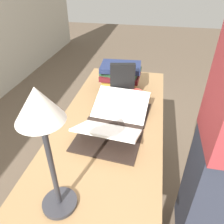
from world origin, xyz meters
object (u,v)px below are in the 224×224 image
object	(u,v)px
reading_lamp	(42,123)
coffee_mug	(135,97)
book_stack_tall	(121,77)
person_reader	(224,138)
book_standing_upright	(122,83)
open_book	(115,120)

from	to	relation	value
reading_lamp	coffee_mug	xyz separation A→B (m)	(0.77, -0.20, -0.34)
book_stack_tall	reading_lamp	distance (m)	0.99
book_stack_tall	coffee_mug	size ratio (longest dim) A/B	2.59
book_stack_tall	person_reader	bearing A→B (deg)	-130.20
book_standing_upright	coffee_mug	size ratio (longest dim) A/B	2.37
book_stack_tall	reading_lamp	bearing A→B (deg)	175.64
reading_lamp	person_reader	bearing A→B (deg)	-55.74
book_standing_upright	reading_lamp	bearing A→B (deg)	161.02
open_book	person_reader	world-z (taller)	person_reader
person_reader	book_stack_tall	bearing A→B (deg)	-130.20
person_reader	book_standing_upright	bearing A→B (deg)	-121.80
reading_lamp	book_standing_upright	bearing A→B (deg)	-7.77
book_standing_upright	person_reader	size ratio (longest dim) A/B	0.15
open_book	book_standing_upright	size ratio (longest dim) A/B	2.21
book_stack_tall	coffee_mug	distance (m)	0.22
coffee_mug	person_reader	bearing A→B (deg)	-124.67
coffee_mug	reading_lamp	bearing A→B (deg)	165.59
open_book	person_reader	distance (m)	0.55
open_book	reading_lamp	xyz separation A→B (m)	(-0.52, 0.11, 0.35)
open_book	reading_lamp	distance (m)	0.64
open_book	book_stack_tall	xyz separation A→B (m)	(0.43, 0.04, 0.06)
reading_lamp	book_stack_tall	bearing A→B (deg)	-4.36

